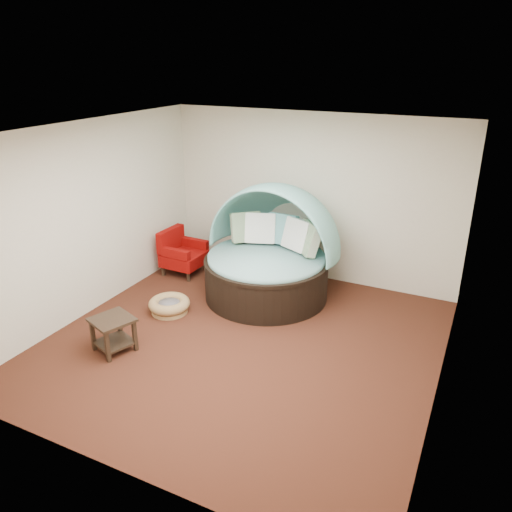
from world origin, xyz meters
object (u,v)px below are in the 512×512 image
at_px(red_armchair, 182,253).
at_px(side_table, 113,330).
at_px(canopy_daybed, 270,246).
at_px(pet_basket, 169,305).

bearing_deg(red_armchair, side_table, -74.40).
bearing_deg(canopy_daybed, red_armchair, -179.93).
distance_m(canopy_daybed, pet_basket, 1.81).
height_order(pet_basket, red_armchair, red_armchair).
relative_size(canopy_daybed, side_table, 3.48).
relative_size(canopy_daybed, red_armchair, 2.77).
bearing_deg(pet_basket, red_armchair, 116.23).
height_order(pet_basket, side_table, side_table).
bearing_deg(canopy_daybed, side_table, -112.05).
distance_m(canopy_daybed, side_table, 2.72).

